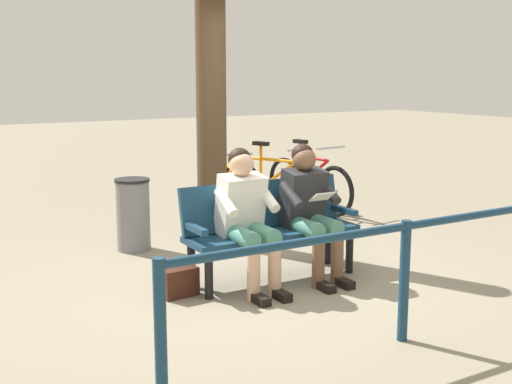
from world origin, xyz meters
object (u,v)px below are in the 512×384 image
(bicycle_black, at_px, (272,186))
(bicycle_purple, at_px, (223,192))
(bench, at_px, (269,223))
(person_companion, at_px, (246,212))
(litter_bin, at_px, (133,214))
(person_reading, at_px, (309,205))
(bicycle_silver, at_px, (309,184))
(tree_trunk, at_px, (211,88))
(handbag, at_px, (180,282))

(bicycle_black, height_order, bicycle_purple, same)
(bench, distance_m, person_companion, 0.39)
(litter_bin, height_order, bicycle_black, bicycle_black)
(person_reading, height_order, bicycle_silver, person_reading)
(tree_trunk, height_order, bicycle_black, tree_trunk)
(bicycle_black, bearing_deg, person_companion, -59.03)
(person_reading, distance_m, bicycle_black, 2.77)
(bench, xyz_separation_m, bicycle_black, (-1.49, -2.32, -0.15))
(bicycle_black, bearing_deg, bench, -55.60)
(bicycle_black, distance_m, bicycle_purple, 0.74)
(bench, bearing_deg, litter_bin, -64.44)
(bench, xyz_separation_m, litter_bin, (0.71, -1.52, -0.13))
(bicycle_black, bearing_deg, bicycle_silver, 59.85)
(litter_bin, distance_m, bicycle_black, 2.34)
(tree_trunk, bearing_deg, bicycle_black, -146.17)
(person_companion, height_order, bicycle_purple, person_companion)
(bicycle_silver, height_order, bicycle_black, same)
(person_reading, xyz_separation_m, tree_trunk, (0.15, -1.60, 1.00))
(bench, height_order, handbag, bench)
(handbag, height_order, tree_trunk, tree_trunk)
(person_companion, bearing_deg, tree_trunk, -106.38)
(person_reading, bearing_deg, bicycle_purple, -99.39)
(person_reading, distance_m, bicycle_purple, 2.50)
(person_reading, relative_size, litter_bin, 1.60)
(person_reading, bearing_deg, litter_bin, -58.12)
(litter_bin, distance_m, bicycle_silver, 2.83)
(handbag, xyz_separation_m, bicycle_purple, (-1.66, -2.35, 0.24))
(handbag, bearing_deg, litter_bin, -97.08)
(person_companion, distance_m, bicycle_silver, 3.38)
(handbag, xyz_separation_m, litter_bin, (-0.20, -1.59, 0.26))
(bicycle_black, bearing_deg, tree_trunk, -78.98)
(bench, height_order, person_companion, person_companion)
(person_reading, relative_size, handbag, 4.00)
(tree_trunk, distance_m, bicycle_black, 2.06)
(person_reading, xyz_separation_m, bicycle_black, (-1.18, -2.49, -0.31))
(bench, height_order, bicycle_purple, bicycle_purple)
(bench, height_order, bicycle_silver, bicycle_silver)
(tree_trunk, height_order, bicycle_silver, tree_trunk)
(person_companion, xyz_separation_m, bicycle_purple, (-1.08, -2.44, -0.30))
(bicycle_purple, bearing_deg, bicycle_silver, 99.59)
(bench, bearing_deg, bicycle_purple, -107.61)
(bench, height_order, person_reading, person_reading)
(tree_trunk, bearing_deg, litter_bin, -6.23)
(person_companion, relative_size, bicycle_silver, 0.72)
(bench, xyz_separation_m, handbag, (0.90, 0.07, -0.39))
(person_companion, bearing_deg, person_reading, 179.95)
(tree_trunk, xyz_separation_m, bicycle_purple, (-0.59, -0.85, -1.31))
(bench, distance_m, bicycle_black, 2.76)
(bicycle_silver, bearing_deg, bench, -47.97)
(person_companion, relative_size, handbag, 4.00)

